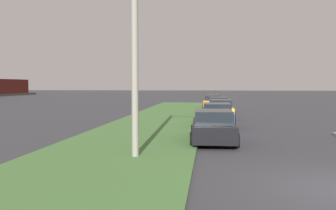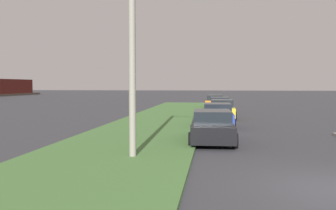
{
  "view_description": "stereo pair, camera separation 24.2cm",
  "coord_description": "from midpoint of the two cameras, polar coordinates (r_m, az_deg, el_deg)",
  "views": [
    {
      "loc": [
        -8.98,
        3.42,
        2.61
      ],
      "look_at": [
        10.31,
        5.69,
        1.48
      ],
      "focal_mm": 37.66,
      "sensor_mm": 36.0,
      "label": 1
    },
    {
      "loc": [
        -8.95,
        3.18,
        2.61
      ],
      "look_at": [
        10.31,
        5.69,
        1.48
      ],
      "focal_mm": 37.66,
      "sensor_mm": 36.0,
      "label": 2
    }
  ],
  "objects": [
    {
      "name": "grass_median",
      "position": [
        19.47,
        -4.0,
        -4.21
      ],
      "size": [
        60.0,
        6.0,
        0.12
      ],
      "primitive_type": "cube",
      "color": "#477238",
      "rests_on": "ground"
    },
    {
      "name": "parked_car_black",
      "position": [
        15.94,
        6.87,
        -3.53
      ],
      "size": [
        4.36,
        2.13,
        1.47
      ],
      "rotation": [
        0.0,
        0.0,
        0.03
      ],
      "color": "black",
      "rests_on": "ground"
    },
    {
      "name": "parked_car_blue",
      "position": [
        21.86,
        7.57,
        -1.68
      ],
      "size": [
        4.35,
        2.11,
        1.47
      ],
      "rotation": [
        0.0,
        0.0,
        0.03
      ],
      "color": "#23389E",
      "rests_on": "ground"
    },
    {
      "name": "parked_car_yellow",
      "position": [
        27.24,
        8.26,
        -0.7
      ],
      "size": [
        4.31,
        2.04,
        1.47
      ],
      "rotation": [
        0.0,
        0.0,
        0.01
      ],
      "color": "gold",
      "rests_on": "ground"
    },
    {
      "name": "parked_car_white",
      "position": [
        32.7,
        7.86,
        -0.03
      ],
      "size": [
        4.33,
        2.08,
        1.47
      ],
      "rotation": [
        0.0,
        0.0,
        0.02
      ],
      "color": "silver",
      "rests_on": "ground"
    },
    {
      "name": "parked_car_orange",
      "position": [
        38.87,
        7.07,
        0.5
      ],
      "size": [
        4.4,
        2.21,
        1.47
      ],
      "rotation": [
        0.0,
        0.0,
        -0.06
      ],
      "color": "orange",
      "rests_on": "ground"
    },
    {
      "name": "streetlight",
      "position": [
        12.17,
        -4.47,
        11.72
      ],
      "size": [
        0.94,
        2.84,
        7.5
      ],
      "color": "gray",
      "rests_on": "ground"
    }
  ]
}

